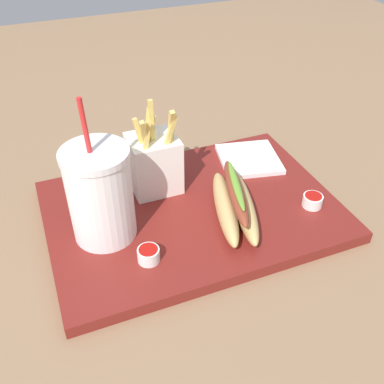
{
  "coord_description": "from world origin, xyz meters",
  "views": [
    {
      "loc": [
        0.21,
        0.53,
        0.49
      ],
      "look_at": [
        0.0,
        0.0,
        0.05
      ],
      "focal_mm": 41.64,
      "sensor_mm": 36.0,
      "label": 1
    }
  ],
  "objects_px": {
    "fries_basket": "(154,162)",
    "ketchup_cup_2": "(313,200)",
    "hot_dog_1": "(235,203)",
    "ketchup_cup_1": "(149,254)",
    "napkin_stack": "(249,159)",
    "soda_cup": "(100,194)"
  },
  "relations": [
    {
      "from": "fries_basket",
      "to": "ketchup_cup_2",
      "type": "distance_m",
      "value": 0.27
    },
    {
      "from": "hot_dog_1",
      "to": "ketchup_cup_1",
      "type": "distance_m",
      "value": 0.16
    },
    {
      "from": "ketchup_cup_2",
      "to": "napkin_stack",
      "type": "bearing_deg",
      "value": -77.61
    },
    {
      "from": "soda_cup",
      "to": "hot_dog_1",
      "type": "distance_m",
      "value": 0.21
    },
    {
      "from": "ketchup_cup_2",
      "to": "soda_cup",
      "type": "bearing_deg",
      "value": -10.52
    },
    {
      "from": "ketchup_cup_1",
      "to": "napkin_stack",
      "type": "relative_size",
      "value": 0.29
    },
    {
      "from": "soda_cup",
      "to": "ketchup_cup_1",
      "type": "distance_m",
      "value": 0.11
    },
    {
      "from": "ketchup_cup_1",
      "to": "ketchup_cup_2",
      "type": "height_order",
      "value": "same"
    },
    {
      "from": "fries_basket",
      "to": "napkin_stack",
      "type": "xyz_separation_m",
      "value": [
        -0.19,
        -0.01,
        -0.05
      ]
    },
    {
      "from": "ketchup_cup_2",
      "to": "fries_basket",
      "type": "bearing_deg",
      "value": -32.81
    },
    {
      "from": "ketchup_cup_2",
      "to": "napkin_stack",
      "type": "xyz_separation_m",
      "value": [
        0.03,
        -0.16,
        -0.01
      ]
    },
    {
      "from": "soda_cup",
      "to": "hot_dog_1",
      "type": "height_order",
      "value": "soda_cup"
    },
    {
      "from": "soda_cup",
      "to": "ketchup_cup_1",
      "type": "relative_size",
      "value": 7.07
    },
    {
      "from": "ketchup_cup_1",
      "to": "hot_dog_1",
      "type": "bearing_deg",
      "value": -164.58
    },
    {
      "from": "napkin_stack",
      "to": "ketchup_cup_1",
      "type": "bearing_deg",
      "value": 34.86
    },
    {
      "from": "ketchup_cup_1",
      "to": "ketchup_cup_2",
      "type": "xyz_separation_m",
      "value": [
        -0.29,
        -0.02,
        -0.0
      ]
    },
    {
      "from": "ketchup_cup_2",
      "to": "napkin_stack",
      "type": "height_order",
      "value": "ketchup_cup_2"
    },
    {
      "from": "soda_cup",
      "to": "fries_basket",
      "type": "distance_m",
      "value": 0.14
    },
    {
      "from": "fries_basket",
      "to": "napkin_stack",
      "type": "relative_size",
      "value": 1.52
    },
    {
      "from": "soda_cup",
      "to": "ketchup_cup_1",
      "type": "xyz_separation_m",
      "value": [
        -0.04,
        0.08,
        -0.06
      ]
    },
    {
      "from": "soda_cup",
      "to": "napkin_stack",
      "type": "bearing_deg",
      "value": -162.06
    },
    {
      "from": "fries_basket",
      "to": "napkin_stack",
      "type": "height_order",
      "value": "fries_basket"
    }
  ]
}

